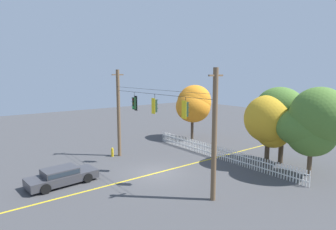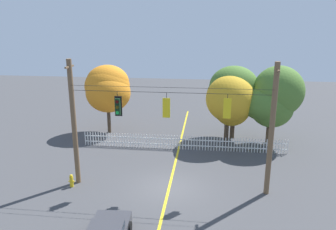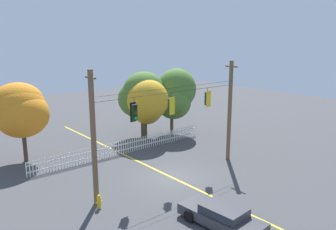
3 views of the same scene
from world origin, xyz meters
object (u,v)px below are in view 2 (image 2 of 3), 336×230
Objects in this scene: traffic_signal_northbound_secondary at (118,107)px; autumn_oak_far_east at (234,91)px; traffic_signal_southbound_primary at (227,108)px; autumn_maple_near_fence at (108,88)px; autumn_maple_mid at (231,101)px; autumn_maple_far_west at (273,99)px; fire_hydrant at (71,181)px; traffic_signal_westbound_side at (167,107)px.

traffic_signal_northbound_secondary is 12.18m from autumn_oak_far_east.
traffic_signal_southbound_primary is 14.16m from autumn_maple_near_fence.
autumn_maple_near_fence is 11.07m from autumn_oak_far_east.
traffic_signal_southbound_primary is at bearing -95.42° from autumn_maple_mid.
autumn_oak_far_east is at bearing -1.64° from autumn_maple_near_fence.
autumn_maple_far_west is at bearing 1.73° from autumn_maple_mid.
traffic_signal_northbound_secondary is at bearing 12.23° from fire_hydrant.
autumn_oak_far_east is (1.09, 9.68, -1.02)m from traffic_signal_southbound_primary.
autumn_oak_far_east reaches higher than autumn_maple_mid.
traffic_signal_northbound_secondary is 1.11× the size of traffic_signal_southbound_primary.
traffic_signal_westbound_side is 1.76× the size of fire_hydrant.
traffic_signal_northbound_secondary is 6.28m from traffic_signal_southbound_primary.
autumn_maple_near_fence is at bearing 123.33° from traffic_signal_westbound_side.
traffic_signal_westbound_side is at bearing -114.91° from autumn_oak_far_east.
autumn_maple_far_west reaches higher than autumn_oak_far_east.
traffic_signal_southbound_primary is 0.21× the size of autumn_maple_far_west.
autumn_maple_mid is at bearing 49.41° from traffic_signal_northbound_secondary.
autumn_maple_far_west reaches higher than traffic_signal_southbound_primary.
traffic_signal_southbound_primary is at bearing -116.05° from autumn_maple_far_west.
traffic_signal_northbound_secondary is 5.51m from fire_hydrant.
traffic_signal_northbound_secondary reaches higher than fire_hydrant.
fire_hydrant is at bearing -167.77° from traffic_signal_northbound_secondary.
autumn_maple_mid is at bearing 63.10° from traffic_signal_westbound_side.
autumn_maple_near_fence is 11.27m from fire_hydrant.
traffic_signal_northbound_secondary is at bearing -69.64° from autumn_maple_near_fence.
fire_hydrant is at bearing -173.92° from traffic_signal_westbound_side.
traffic_signal_westbound_side and traffic_signal_southbound_primary have the same top height.
autumn_maple_far_west is (3.00, -1.32, -0.29)m from autumn_oak_far_east.
traffic_signal_northbound_secondary is 0.25× the size of autumn_maple_near_fence.
autumn_oak_far_east reaches higher than fire_hydrant.
autumn_oak_far_east is at bearing 44.98° from fire_hydrant.
autumn_maple_mid is at bearing -102.11° from autumn_oak_far_east.
traffic_signal_westbound_side reaches higher than autumn_maple_mid.
autumn_maple_far_west is at bearing 34.01° from fire_hydrant.
autumn_maple_far_west is 16.42m from fire_hydrant.
traffic_signal_westbound_side is 9.38m from autumn_maple_mid.
autumn_oak_far_east is (7.37, 9.66, -0.89)m from traffic_signal_northbound_secondary.
traffic_signal_westbound_side is at bearing -0.38° from traffic_signal_northbound_secondary.
traffic_signal_southbound_primary is at bearing 3.84° from fire_hydrant.
autumn_maple_mid is (10.77, -1.74, -0.54)m from autumn_maple_near_fence.
autumn_maple_far_west is at bearing 48.13° from traffic_signal_westbound_side.
traffic_signal_southbound_primary is (6.28, -0.02, 0.13)m from traffic_signal_northbound_secondary.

